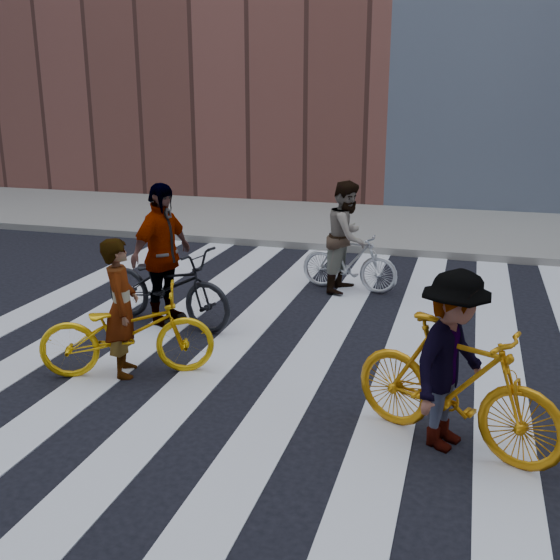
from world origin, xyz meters
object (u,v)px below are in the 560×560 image
at_px(bike_silver_mid, 349,262).
at_px(bike_yellow_right, 455,385).
at_px(rider_left, 121,308).
at_px(bike_dark_rear, 167,286).
at_px(rider_right, 452,361).
at_px(bike_yellow_left, 127,332).
at_px(rider_mid, 347,237).
at_px(rider_rear, 162,255).

distance_m(bike_silver_mid, bike_yellow_right, 4.90).
height_order(bike_yellow_right, rider_left, rider_left).
height_order(bike_dark_rear, rider_right, rider_right).
relative_size(bike_silver_mid, bike_yellow_right, 0.80).
bearing_deg(bike_yellow_left, rider_mid, -47.92).
height_order(bike_silver_mid, rider_mid, rider_mid).
distance_m(bike_yellow_right, rider_left, 3.74).
bearing_deg(bike_silver_mid, rider_mid, 98.19).
height_order(bike_dark_rear, rider_rear, rider_rear).
bearing_deg(bike_yellow_left, bike_silver_mid, -48.52).
bearing_deg(bike_dark_rear, bike_yellow_right, -106.60).
height_order(bike_yellow_left, bike_silver_mid, bike_yellow_left).
bearing_deg(rider_mid, bike_dark_rear, 145.76).
relative_size(bike_yellow_left, bike_silver_mid, 1.22).
bearing_deg(bike_silver_mid, bike_yellow_left, 163.46).
bearing_deg(bike_silver_mid, bike_dark_rear, 145.08).
relative_size(rider_mid, rider_right, 1.07).
height_order(rider_mid, rider_rear, rider_rear).
height_order(bike_dark_rear, rider_mid, rider_mid).
xyz_separation_m(rider_right, rider_rear, (-3.95, 2.26, 0.15)).
bearing_deg(rider_rear, bike_silver_mid, -30.57).
bearing_deg(bike_silver_mid, rider_left, 162.86).
bearing_deg(bike_silver_mid, bike_yellow_right, -150.10).
xyz_separation_m(bike_dark_rear, rider_right, (3.90, -2.26, 0.28)).
relative_size(bike_yellow_right, bike_dark_rear, 0.95).
bearing_deg(rider_right, bike_yellow_left, 104.58).
bearing_deg(bike_yellow_right, rider_left, 104.83).
relative_size(bike_yellow_left, rider_right, 1.17).
bearing_deg(bike_dark_rear, rider_right, -106.91).
bearing_deg(rider_rear, bike_yellow_right, -106.29).
height_order(bike_silver_mid, rider_left, rider_left).
distance_m(bike_yellow_left, rider_left, 0.29).
bearing_deg(bike_dark_rear, bike_yellow_left, -156.17).
relative_size(bike_yellow_right, rider_mid, 1.13).
relative_size(bike_silver_mid, rider_mid, 0.90).
relative_size(bike_yellow_left, bike_dark_rear, 0.93).
bearing_deg(rider_right, rider_mid, 45.59).
distance_m(bike_yellow_right, bike_dark_rear, 4.55).
bearing_deg(rider_rear, rider_left, -156.17).
distance_m(bike_dark_rear, rider_rear, 0.44).
distance_m(bike_yellow_left, rider_right, 3.65).
xyz_separation_m(bike_silver_mid, bike_yellow_right, (1.81, -4.55, 0.12)).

